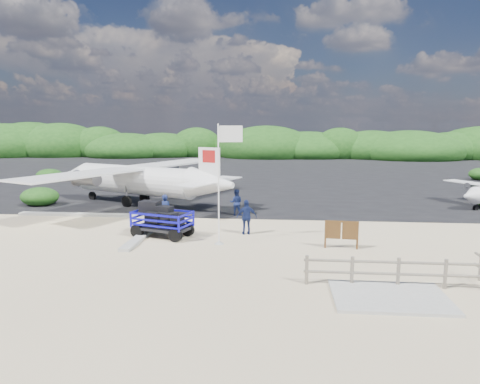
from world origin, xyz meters
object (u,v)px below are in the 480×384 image
at_px(signboard, 341,249).
at_px(crew_a, 165,211).
at_px(baggage_cart, 163,237).
at_px(crew_b, 236,202).
at_px(aircraft_small, 179,166).
at_px(crew_c, 247,217).
at_px(flagpole, 219,244).
at_px(aircraft_large, 437,183).

relative_size(signboard, crew_a, 0.87).
bearing_deg(baggage_cart, crew_b, 77.51).
relative_size(baggage_cart, aircraft_small, 0.48).
height_order(baggage_cart, crew_b, crew_b).
bearing_deg(signboard, aircraft_small, 119.03).
bearing_deg(signboard, crew_c, 159.56).
distance_m(signboard, crew_a, 9.32).
distance_m(baggage_cart, flagpole, 3.07).
xyz_separation_m(crew_b, aircraft_large, (17.34, 16.41, -0.79)).
height_order(aircraft_large, aircraft_small, aircraft_large).
relative_size(crew_c, aircraft_large, 0.10).
xyz_separation_m(baggage_cart, crew_a, (-0.40, 1.95, 0.88)).
bearing_deg(flagpole, crew_c, 58.85).
relative_size(baggage_cart, crew_a, 1.69).
bearing_deg(crew_b, crew_a, 43.63).
bearing_deg(crew_c, flagpole, 43.88).
relative_size(baggage_cart, aircraft_large, 0.17).
bearing_deg(crew_c, crew_a, -29.20).
xyz_separation_m(baggage_cart, signboard, (8.30, -1.28, 0.00)).
xyz_separation_m(flagpole, aircraft_small, (-10.56, 36.85, 0.00)).
distance_m(baggage_cart, crew_c, 4.19).
distance_m(flagpole, aircraft_large, 28.63).
distance_m(baggage_cart, aircraft_small, 36.64).
bearing_deg(crew_a, baggage_cart, 94.51).
xyz_separation_m(baggage_cart, crew_c, (4.01, 0.83, 0.87)).
relative_size(crew_a, crew_b, 1.11).
relative_size(flagpole, aircraft_small, 0.88).
xyz_separation_m(aircraft_large, aircraft_small, (-28.03, 14.17, 0.00)).
xyz_separation_m(signboard, aircraft_small, (-15.96, 37.11, 0.00)).
distance_m(flagpole, signboard, 5.41).
height_order(baggage_cart, aircraft_large, aircraft_large).
relative_size(signboard, aircraft_large, 0.09).
height_order(baggage_cart, flagpole, flagpole).
bearing_deg(flagpole, signboard, -2.80).
bearing_deg(baggage_cart, crew_c, 29.24).
bearing_deg(aircraft_large, crew_b, 67.35).
height_order(crew_b, crew_c, crew_c).
xyz_separation_m(signboard, crew_a, (-8.70, 3.23, 0.88)).
bearing_deg(crew_b, crew_c, 102.16).
height_order(baggage_cart, aircraft_small, aircraft_small).
xyz_separation_m(flagpole, crew_b, (0.14, 6.27, 0.79)).
xyz_separation_m(flagpole, crew_a, (-3.29, 2.96, 0.88)).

